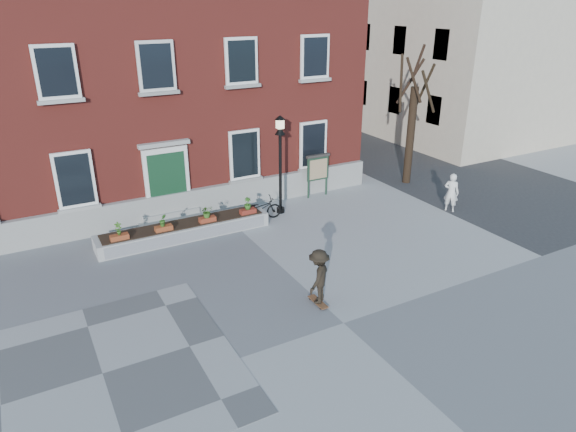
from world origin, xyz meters
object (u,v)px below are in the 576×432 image
bicycle (260,209)px  parked_car (336,129)px  bystander (451,192)px  lamp_post (280,151)px  notice_board (318,168)px  skateboarder (319,277)px

bicycle → parked_car: bearing=-36.9°
bystander → lamp_post: 7.06m
bicycle → notice_board: size_ratio=0.91×
notice_board → skateboarder: size_ratio=1.11×
notice_board → skateboarder: (-4.47, -7.30, -0.39)m
parked_car → skateboarder: size_ratio=2.39×
parked_car → skateboarder: (-10.57, -15.08, 0.21)m
bicycle → lamp_post: lamp_post is taller
parked_car → notice_board: size_ratio=2.15×
bicycle → parked_car: size_ratio=0.42×
skateboarder → lamp_post: bearing=71.0°
bystander → notice_board: bearing=12.0°
lamp_post → parked_car: bearing=46.0°
bystander → lamp_post: lamp_post is taller
parked_car → bystander: 12.00m
notice_board → skateboarder: 8.57m
parked_car → lamp_post: lamp_post is taller
parked_car → notice_board: 9.90m
bystander → skateboarder: skateboarder is taller
parked_car → lamp_post: bearing=-121.2°
lamp_post → notice_board: (2.26, 0.86, -1.28)m
bicycle → skateboarder: skateboarder is taller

